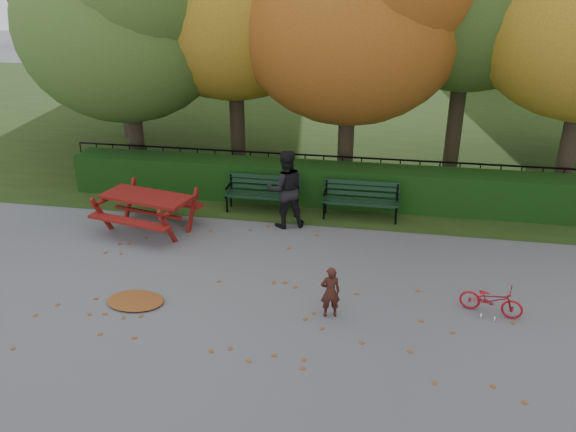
% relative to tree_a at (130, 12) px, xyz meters
% --- Properties ---
extents(ground, '(90.00, 90.00, 0.00)m').
position_rel_tree_a_xyz_m(ground, '(5.19, -5.58, -4.52)').
color(ground, slate).
rests_on(ground, ground).
extents(grass_strip, '(90.00, 90.00, 0.00)m').
position_rel_tree_a_xyz_m(grass_strip, '(5.19, 8.42, -4.52)').
color(grass_strip, '#1E3212').
rests_on(grass_strip, ground).
extents(hedge, '(13.00, 0.90, 1.00)m').
position_rel_tree_a_xyz_m(hedge, '(5.19, -1.08, -4.02)').
color(hedge, black).
rests_on(hedge, ground).
extents(iron_fence, '(14.00, 0.04, 1.02)m').
position_rel_tree_a_xyz_m(iron_fence, '(5.19, -0.28, -3.98)').
color(iron_fence, black).
rests_on(iron_fence, ground).
extents(tree_a, '(5.88, 5.60, 7.48)m').
position_rel_tree_a_xyz_m(tree_a, '(0.00, 0.00, 0.00)').
color(tree_a, '#2E2419').
rests_on(tree_a, ground).
extents(tree_c, '(6.30, 6.00, 8.00)m').
position_rel_tree_a_xyz_m(tree_c, '(6.02, 0.38, 0.30)').
color(tree_c, '#2E2419').
rests_on(tree_c, ground).
extents(bench_left, '(1.80, 0.57, 0.88)m').
position_rel_tree_a_xyz_m(bench_left, '(3.89, -1.88, -4.00)').
color(bench_left, black).
rests_on(bench_left, ground).
extents(bench_right, '(1.80, 0.57, 0.88)m').
position_rel_tree_a_xyz_m(bench_right, '(6.29, -1.88, -4.00)').
color(bench_right, black).
rests_on(bench_right, ground).
extents(picnic_table, '(2.32, 2.03, 0.98)m').
position_rel_tree_a_xyz_m(picnic_table, '(1.56, -3.49, -3.85)').
color(picnic_table, maroon).
rests_on(picnic_table, ground).
extents(leaf_pile, '(1.24, 1.04, 0.07)m').
position_rel_tree_a_xyz_m(leaf_pile, '(2.54, -6.44, -4.48)').
color(leaf_pile, brown).
rests_on(leaf_pile, ground).
extents(leaf_scatter, '(9.00, 5.70, 0.01)m').
position_rel_tree_a_xyz_m(leaf_scatter, '(5.19, -5.28, -4.51)').
color(leaf_scatter, brown).
rests_on(leaf_scatter, ground).
extents(child, '(0.39, 0.31, 0.94)m').
position_rel_tree_a_xyz_m(child, '(6.03, -6.23, -4.05)').
color(child, '#3A1912').
rests_on(child, ground).
extents(adult, '(1.08, 0.96, 1.83)m').
position_rel_tree_a_xyz_m(adult, '(4.60, -2.68, -3.60)').
color(adult, black).
rests_on(adult, ground).
extents(bicycle, '(1.12, 0.63, 0.56)m').
position_rel_tree_a_xyz_m(bicycle, '(8.77, -5.67, -4.24)').
color(bicycle, '#A80F1C').
rests_on(bicycle, ground).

